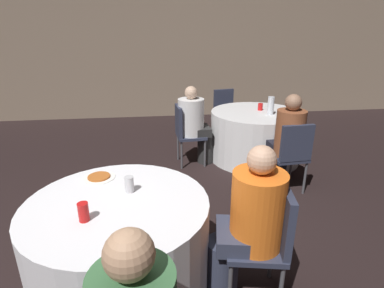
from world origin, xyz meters
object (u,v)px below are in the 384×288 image
object	(u,v)px
table_near	(121,247)
soda_can_silver	(129,184)
person_white_shirt	(195,125)
person_orange_shirt	(247,224)
person_floral_shirt	(286,141)
chair_near_east	(269,234)
bottle_far	(271,106)
table_far	(255,135)
chair_far_north	(225,109)
soda_can_red	(83,212)
chair_far_south	(292,152)
pizza_plate_near	(99,177)
chair_far_west	(185,130)

from	to	relation	value
table_near	soda_can_silver	xyz separation A→B (m)	(0.08, 0.14, 0.43)
person_white_shirt	person_orange_shirt	size ratio (longest dim) A/B	0.98
person_floral_shirt	soda_can_silver	bearing A→B (deg)	-148.05
chair_near_east	person_white_shirt	world-z (taller)	person_white_shirt
person_white_shirt	soda_can_silver	size ratio (longest dim) A/B	9.45
person_floral_shirt	bottle_far	size ratio (longest dim) A/B	4.62
table_far	chair_far_north	bearing A→B (deg)	101.85
person_white_shirt	soda_can_red	size ratio (longest dim) A/B	9.45
person_white_shirt	soda_can_silver	distance (m)	2.28
chair_far_south	soda_can_silver	bearing A→B (deg)	-151.69
person_floral_shirt	person_orange_shirt	world-z (taller)	person_floral_shirt
table_near	person_white_shirt	size ratio (longest dim) A/B	1.11
person_white_shirt	bottle_far	xyz separation A→B (m)	(1.06, -0.12, 0.27)
chair_far_south	person_floral_shirt	size ratio (longest dim) A/B	0.74
chair_far_north	bottle_far	world-z (taller)	bottle_far
table_near	soda_can_silver	size ratio (longest dim) A/B	10.50
chair_far_south	pizza_plate_near	distance (m)	2.22
soda_can_silver	table_far	bearing A→B (deg)	52.10
person_floral_shirt	table_far	bearing A→B (deg)	90.00
soda_can_red	soda_can_silver	xyz separation A→B (m)	(0.25, 0.33, 0.00)
bottle_far	chair_far_north	bearing A→B (deg)	105.77
table_near	chair_near_east	distance (m)	1.06
person_floral_shirt	soda_can_silver	world-z (taller)	person_floral_shirt
person_floral_shirt	pizza_plate_near	distance (m)	2.27
chair_far_south	soda_can_silver	xyz separation A→B (m)	(-1.78, -1.11, 0.27)
soda_can_red	soda_can_silver	distance (m)	0.42
chair_far_west	person_floral_shirt	world-z (taller)	person_floral_shirt
pizza_plate_near	bottle_far	distance (m)	2.74
person_floral_shirt	bottle_far	world-z (taller)	person_floral_shirt
chair_far_north	soda_can_silver	distance (m)	3.60
soda_can_red	bottle_far	bearing A→B (deg)	48.16
soda_can_silver	chair_far_north	bearing A→B (deg)	65.51
chair_far_west	soda_can_red	distance (m)	2.61
table_near	person_orange_shirt	distance (m)	0.93
table_near	chair_far_west	xyz separation A→B (m)	(0.71, 2.26, 0.16)
bottle_far	person_floral_shirt	bearing A→B (deg)	-95.43
bottle_far	chair_far_west	bearing A→B (deg)	174.93
bottle_far	chair_near_east	bearing A→B (deg)	-110.74
person_white_shirt	bottle_far	size ratio (longest dim) A/B	4.46
pizza_plate_near	soda_can_red	bearing A→B (deg)	-89.31
chair_far_south	bottle_far	size ratio (longest dim) A/B	3.41
chair_far_south	soda_can_red	distance (m)	2.51
person_white_shirt	soda_can_silver	world-z (taller)	person_white_shirt
pizza_plate_near	soda_can_silver	distance (m)	0.37
chair_near_east	person_orange_shirt	size ratio (longest dim) A/B	0.75
person_white_shirt	pizza_plate_near	xyz separation A→B (m)	(-1.04, -1.87, 0.15)
table_far	chair_far_north	size ratio (longest dim) A/B	1.54
table_far	person_white_shirt	size ratio (longest dim) A/B	1.18
soda_can_silver	person_orange_shirt	bearing A→B (deg)	-21.09
chair_far_north	chair_near_east	bearing A→B (deg)	69.69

